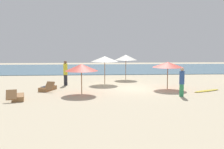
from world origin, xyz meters
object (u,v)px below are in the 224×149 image
at_px(umbrella_2, 105,59).
at_px(lounger_2, 48,88).
at_px(surfboard, 207,91).
at_px(person_1, 182,82).
at_px(umbrella_4, 126,57).
at_px(lounger_1, 18,97).
at_px(umbrella_3, 81,67).
at_px(person_0, 65,73).
at_px(umbrella_1, 168,65).

height_order(umbrella_2, lounger_2, umbrella_2).
distance_m(umbrella_2, surfboard, 8.19).
height_order(lounger_2, person_1, person_1).
distance_m(umbrella_4, surfboard, 8.49).
bearing_deg(lounger_2, lounger_1, -110.53).
relative_size(umbrella_3, person_0, 1.09).
distance_m(umbrella_2, umbrella_3, 4.71).
bearing_deg(surfboard, umbrella_1, 156.22).
xyz_separation_m(umbrella_3, lounger_2, (-2.43, 1.46, -1.56)).
bearing_deg(umbrella_2, umbrella_4, 53.49).
bearing_deg(umbrella_4, umbrella_1, -66.78).
bearing_deg(umbrella_3, umbrella_4, 62.66).
relative_size(umbrella_3, person_1, 1.19).
xyz_separation_m(lounger_2, person_0, (0.96, 2.38, 0.83)).
height_order(umbrella_1, lounger_2, umbrella_1).
relative_size(umbrella_4, lounger_2, 1.30).
relative_size(umbrella_4, surfboard, 0.99).
bearing_deg(umbrella_3, umbrella_1, 14.72).
distance_m(umbrella_2, lounger_2, 5.37).
distance_m(umbrella_3, person_0, 4.18).
distance_m(umbrella_4, person_1, 8.83).
distance_m(lounger_2, person_1, 9.06).
bearing_deg(umbrella_4, person_0, -147.29).
distance_m(umbrella_2, umbrella_4, 3.46).
bearing_deg(lounger_1, umbrella_3, 24.46).
relative_size(umbrella_1, umbrella_2, 0.98).
xyz_separation_m(lounger_1, person_1, (9.79, 0.41, 0.74)).
xyz_separation_m(umbrella_2, umbrella_4, (2.06, 2.78, 0.00)).
height_order(umbrella_1, lounger_1, umbrella_1).
height_order(umbrella_4, lounger_2, umbrella_4).
bearing_deg(lounger_1, lounger_2, 69.47).
bearing_deg(umbrella_2, umbrella_1, -32.15).
bearing_deg(umbrella_4, umbrella_2, -126.51).
relative_size(umbrella_2, surfboard, 0.97).
bearing_deg(surfboard, lounger_1, -169.98).
relative_size(umbrella_4, lounger_1, 1.29).
height_order(umbrella_2, lounger_1, umbrella_2).
xyz_separation_m(umbrella_2, surfboard, (6.92, -3.88, -2.02)).
bearing_deg(lounger_2, person_1, -17.30).
xyz_separation_m(person_0, surfboard, (10.04, -3.33, -0.97)).
height_order(lounger_1, person_1, person_1).
bearing_deg(lounger_2, umbrella_3, -31.04).
height_order(umbrella_4, person_1, umbrella_4).
distance_m(umbrella_1, umbrella_3, 6.31).
bearing_deg(umbrella_2, lounger_1, -131.02).
height_order(umbrella_1, umbrella_2, umbrella_2).
relative_size(lounger_1, surfboard, 0.76).
relative_size(lounger_2, person_1, 1.00).
xyz_separation_m(lounger_1, surfboard, (12.16, 2.15, -0.13)).
bearing_deg(person_1, lounger_2, 162.70).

